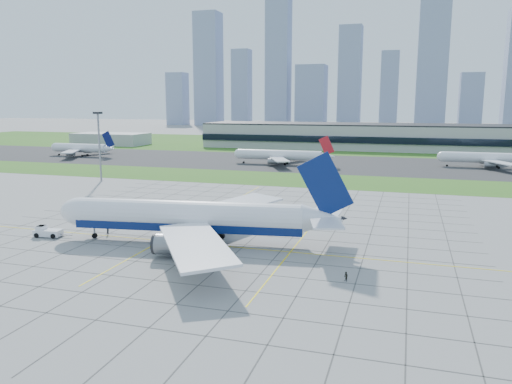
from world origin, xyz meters
TOP-DOWN VIEW (x-y plane):
  - ground at (0.00, 0.00)m, footprint 1400.00×1400.00m
  - grass_median at (0.00, 90.00)m, footprint 700.00×35.00m
  - asphalt_taxiway at (0.00, 145.00)m, footprint 700.00×75.00m
  - grass_far at (0.00, 255.00)m, footprint 700.00×145.00m
  - apron_markings at (0.43, 11.09)m, footprint 120.00×130.00m
  - terminal at (40.00, 229.87)m, footprint 260.00×43.00m
  - service_block at (-160.00, 210.00)m, footprint 50.00×25.00m
  - light_mast at (-70.00, 65.00)m, footprint 2.50×2.50m
  - city_skyline at (-8.71, 520.00)m, footprint 523.00×32.40m
  - airliner at (-3.34, -1.58)m, footprint 62.09×62.53m
  - pushback_tug at (-35.53, -6.32)m, footprint 8.68×3.65m
  - crew_near at (-23.36, -1.59)m, footprint 0.57×0.76m
  - crew_far at (30.37, -15.14)m, footprint 0.96×0.98m
  - distant_jet_0 at (-132.11, 138.57)m, footprint 37.48×42.66m
  - distant_jet_1 at (-18.65, 134.27)m, footprint 46.08×42.66m
  - distant_jet_2 at (75.01, 149.48)m, footprint 46.49×42.66m

SIDE VIEW (x-z plane):
  - ground at x=0.00m, z-range 0.00..0.00m
  - apron_markings at x=0.43m, z-range 0.00..0.03m
  - grass_median at x=0.00m, z-range 0.00..0.04m
  - grass_far at x=0.00m, z-range 0.00..0.04m
  - asphalt_taxiway at x=0.00m, z-range 0.01..0.05m
  - crew_far at x=30.37m, z-range 0.00..1.59m
  - crew_near at x=-23.36m, z-range 0.00..1.88m
  - pushback_tug at x=-35.53m, z-range -0.13..2.25m
  - service_block at x=-160.00m, z-range 0.00..8.00m
  - distant_jet_0 at x=-132.11m, z-range -2.55..11.52m
  - distant_jet_1 at x=-18.65m, z-range -2.55..11.53m
  - distant_jet_2 at x=75.01m, z-range -2.55..11.53m
  - airliner at x=-3.34m, z-range -4.44..15.16m
  - terminal at x=40.00m, z-range -0.01..15.79m
  - light_mast at x=-70.00m, z-range 3.38..28.98m
  - city_skyline at x=-8.71m, z-range -20.91..139.09m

